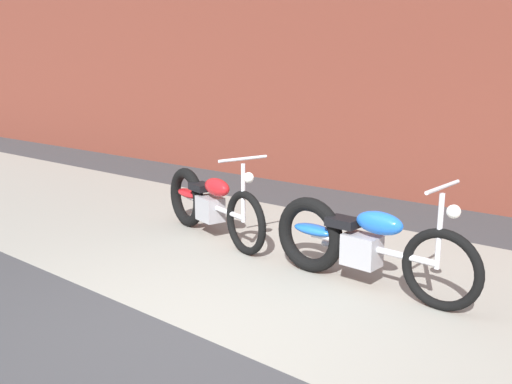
% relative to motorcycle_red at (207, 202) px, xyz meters
% --- Properties ---
extents(ground_plane, '(80.00, 80.00, 0.00)m').
position_rel_motorcycle_red_xyz_m(ground_plane, '(1.62, -1.83, -0.40)').
color(ground_plane, '#38383A').
extents(sidewalk_slab, '(36.00, 3.50, 0.01)m').
position_rel_motorcycle_red_xyz_m(sidewalk_slab, '(1.62, -0.08, -0.40)').
color(sidewalk_slab, gray).
rests_on(sidewalk_slab, ground).
extents(brick_building_wall, '(36.00, 0.50, 5.52)m').
position_rel_motorcycle_red_xyz_m(brick_building_wall, '(1.62, 3.37, 2.36)').
color(brick_building_wall, brown).
rests_on(brick_building_wall, ground).
extents(motorcycle_red, '(1.96, 0.78, 1.03)m').
position_rel_motorcycle_red_xyz_m(motorcycle_red, '(0.00, 0.00, 0.00)').
color(motorcycle_red, black).
rests_on(motorcycle_red, ground).
extents(motorcycle_blue, '(2.01, 0.58, 1.03)m').
position_rel_motorcycle_red_xyz_m(motorcycle_blue, '(2.07, -0.24, 0.00)').
color(motorcycle_blue, black).
rests_on(motorcycle_blue, ground).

